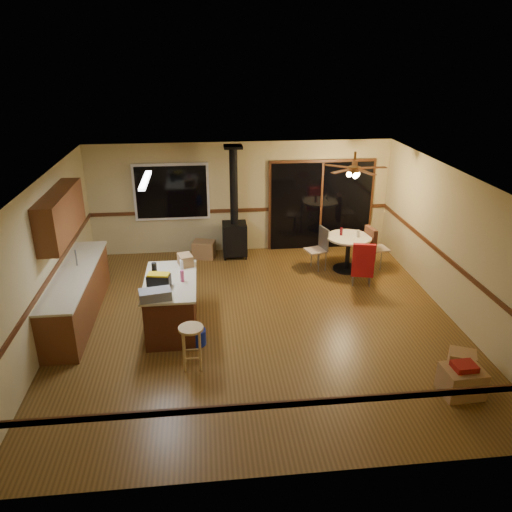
{
  "coord_description": "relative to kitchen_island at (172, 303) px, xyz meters",
  "views": [
    {
      "loc": [
        -0.87,
        -7.75,
        4.53
      ],
      "look_at": [
        0.0,
        0.3,
        1.15
      ],
      "focal_mm": 35.0,
      "sensor_mm": 36.0,
      "label": 1
    }
  ],
  "objects": [
    {
      "name": "floor",
      "position": [
        1.5,
        0.0,
        -0.45
      ],
      "size": [
        7.0,
        7.0,
        0.0
      ],
      "primitive_type": "plane",
      "color": "brown",
      "rests_on": "ground"
    },
    {
      "name": "ceiling",
      "position": [
        1.5,
        0.0,
        2.15
      ],
      "size": [
        7.0,
        7.0,
        0.0
      ],
      "primitive_type": "plane",
      "rotation": [
        3.14,
        0.0,
        0.0
      ],
      "color": "silver",
      "rests_on": "ground"
    },
    {
      "name": "wall_back",
      "position": [
        1.5,
        3.5,
        0.85
      ],
      "size": [
        7.0,
        0.0,
        7.0
      ],
      "primitive_type": "plane",
      "rotation": [
        1.57,
        0.0,
        0.0
      ],
      "color": "tan",
      "rests_on": "ground"
    },
    {
      "name": "wall_front",
      "position": [
        1.5,
        -3.5,
        0.85
      ],
      "size": [
        7.0,
        0.0,
        7.0
      ],
      "primitive_type": "plane",
      "rotation": [
        -1.57,
        0.0,
        0.0
      ],
      "color": "tan",
      "rests_on": "ground"
    },
    {
      "name": "wall_left",
      "position": [
        -2.0,
        0.0,
        0.85
      ],
      "size": [
        0.0,
        7.0,
        7.0
      ],
      "primitive_type": "plane",
      "rotation": [
        1.57,
        0.0,
        1.57
      ],
      "color": "tan",
      "rests_on": "ground"
    },
    {
      "name": "wall_right",
      "position": [
        5.0,
        0.0,
        0.85
      ],
      "size": [
        0.0,
        7.0,
        7.0
      ],
      "primitive_type": "plane",
      "rotation": [
        1.57,
        0.0,
        -1.57
      ],
      "color": "tan",
      "rests_on": "ground"
    },
    {
      "name": "chair_rail",
      "position": [
        1.5,
        0.0,
        0.55
      ],
      "size": [
        7.0,
        7.0,
        0.08
      ],
      "primitive_type": null,
      "color": "#482512",
      "rests_on": "ground"
    },
    {
      "name": "window",
      "position": [
        -0.1,
        3.45,
        1.05
      ],
      "size": [
        1.72,
        0.1,
        1.32
      ],
      "primitive_type": "cube",
      "color": "black",
      "rests_on": "ground"
    },
    {
      "name": "sliding_door",
      "position": [
        3.4,
        3.45,
        0.6
      ],
      "size": [
        2.52,
        0.1,
        2.1
      ],
      "primitive_type": "cube",
      "color": "black",
      "rests_on": "ground"
    },
    {
      "name": "lower_cabinets",
      "position": [
        -1.7,
        0.5,
        -0.02
      ],
      "size": [
        0.6,
        3.0,
        0.86
      ],
      "primitive_type": "cube",
      "color": "brown",
      "rests_on": "ground"
    },
    {
      "name": "countertop",
      "position": [
        -1.7,
        0.5,
        0.43
      ],
      "size": [
        0.64,
        3.04,
        0.04
      ],
      "primitive_type": "cube",
      "color": "beige",
      "rests_on": "lower_cabinets"
    },
    {
      "name": "upper_cabinets",
      "position": [
        -1.83,
        0.7,
        1.45
      ],
      "size": [
        0.35,
        2.0,
        0.8
      ],
      "primitive_type": "cube",
      "color": "brown",
      "rests_on": "ground"
    },
    {
      "name": "kitchen_island",
      "position": [
        0.0,
        0.0,
        0.0
      ],
      "size": [
        0.88,
        1.68,
        0.9
      ],
      "color": "#492112",
      "rests_on": "ground"
    },
    {
      "name": "wood_stove",
      "position": [
        1.3,
        3.05,
        0.28
      ],
      "size": [
        0.55,
        0.5,
        2.52
      ],
      "color": "black",
      "rests_on": "ground"
    },
    {
      "name": "ceiling_fan",
      "position": [
        3.71,
        2.05,
        1.76
      ],
      "size": [
        0.24,
        0.24,
        0.55
      ],
      "color": "brown",
      "rests_on": "ceiling"
    },
    {
      "name": "fluorescent_strip",
      "position": [
        -0.3,
        0.3,
        2.11
      ],
      "size": [
        0.1,
        1.2,
        0.04
      ],
      "primitive_type": "cube",
      "color": "white",
      "rests_on": "ceiling"
    },
    {
      "name": "toolbox_grey",
      "position": [
        -0.19,
        -0.67,
        0.52
      ],
      "size": [
        0.53,
        0.36,
        0.15
      ],
      "primitive_type": "cube",
      "rotation": [
        0.0,
        0.0,
        0.19
      ],
      "color": "slate",
      "rests_on": "kitchen_island"
    },
    {
      "name": "toolbox_black",
      "position": [
        -0.16,
        -0.23,
        0.55
      ],
      "size": [
        0.4,
        0.26,
        0.21
      ],
      "primitive_type": "cube",
      "rotation": [
        0.0,
        0.0,
        -0.18
      ],
      "color": "black",
      "rests_on": "kitchen_island"
    },
    {
      "name": "toolbox_yellow_lid",
      "position": [
        -0.16,
        -0.23,
        0.67
      ],
      "size": [
        0.38,
        0.24,
        0.03
      ],
      "primitive_type": "cube",
      "rotation": [
        0.0,
        0.0,
        -0.18
      ],
      "color": "gold",
      "rests_on": "toolbox_black"
    },
    {
      "name": "box_on_island",
      "position": [
        0.25,
        0.6,
        0.55
      ],
      "size": [
        0.3,
        0.36,
        0.21
      ],
      "primitive_type": "cube",
      "rotation": [
        0.0,
        0.0,
        0.29
      ],
      "color": "olive",
      "rests_on": "kitchen_island"
    },
    {
      "name": "bottle_dark",
      "position": [
        -0.25,
        0.04,
        0.6
      ],
      "size": [
        0.1,
        0.1,
        0.31
      ],
      "primitive_type": "cylinder",
      "rotation": [
        0.0,
        0.0,
        0.19
      ],
      "color": "black",
      "rests_on": "kitchen_island"
    },
    {
      "name": "bottle_pink",
      "position": [
        0.21,
        -0.08,
        0.55
      ],
      "size": [
        0.07,
        0.07,
        0.2
      ],
      "primitive_type": "cylinder",
      "rotation": [
        0.0,
        0.0,
        -0.1
      ],
      "color": "#D84C8C",
      "rests_on": "kitchen_island"
    },
    {
      "name": "bottle_white",
      "position": [
        0.19,
        0.43,
        0.54
      ],
      "size": [
        0.07,
        0.07,
        0.18
      ],
      "primitive_type": "cylinder",
      "rotation": [
        0.0,
        0.0,
        0.14
      ],
      "color": "white",
      "rests_on": "kitchen_island"
    },
    {
      "name": "bar_stool",
      "position": [
        0.35,
        -1.24,
        -0.11
      ],
      "size": [
        0.44,
        0.44,
        0.69
      ],
      "primitive_type": "cylinder",
      "rotation": [
        0.0,
        0.0,
        0.19
      ],
      "color": "tan",
      "rests_on": "floor"
    },
    {
      "name": "blue_bucket",
      "position": [
        0.41,
        -0.62,
        -0.32
      ],
      "size": [
        0.38,
        0.38,
        0.26
      ],
      "primitive_type": "cylinder",
      "rotation": [
        0.0,
        0.0,
        0.24
      ],
      "color": "#0B1F9F",
      "rests_on": "floor"
    },
    {
      "name": "dining_table",
      "position": [
        3.71,
        2.05,
        0.08
      ],
      "size": [
        0.97,
        0.97,
        0.78
      ],
      "color": "black",
      "rests_on": "ground"
    },
    {
      "name": "glass_red",
      "position": [
        3.56,
        2.15,
        0.41
      ],
      "size": [
        0.08,
        0.08,
        0.17
      ],
      "primitive_type": "cylinder",
      "rotation": [
        0.0,
        0.0,
        -0.37
      ],
      "color": "#590C14",
      "rests_on": "dining_table"
    },
    {
      "name": "glass_cream",
      "position": [
        3.89,
        2.0,
        0.41
      ],
      "size": [
        0.08,
        0.08,
        0.16
      ],
      "primitive_type": "cylinder",
      "rotation": [
        0.0,
        0.0,
        0.32
      ],
      "color": "beige",
      "rests_on": "dining_table"
    },
    {
      "name": "chair_left",
      "position": [
        3.11,
        2.18,
        0.14
      ],
      "size": [
        0.5,
        0.5,
        0.51
      ],
      "color": "tan",
      "rests_on": "ground"
    },
    {
      "name": "chair_near",
      "position": [
        3.77,
        1.17,
        0.14
      ],
      "size": [
        0.52,
        0.55,
        0.7
      ],
      "color": "tan",
      "rests_on": "ground"
    },
    {
      "name": "chair_right",
      "position": [
        4.23,
        2.08,
        0.14
      ],
      "size": [
        0.51,
        0.48,
        0.7
      ],
      "color": "tan",
      "rests_on": "ground"
    },
    {
      "name": "box_under_window",
      "position": [
        0.58,
        3.1,
        -0.26
      ],
      "size": [
        0.57,
        0.5,
        0.39
      ],
      "primitive_type": "cube",
      "rotation": [
        0.0,
        0.0,
        -0.23
      ],
      "color": "olive",
      "rests_on": "floor"
    },
    {
      "name": "box_corner_a",
      "position": [
        4.13,
        -2.31,
        -0.25
      ],
      "size": [
        0.56,
        0.48,
        0.41
      ],
      "primitive_type": "cube",
      "rotation": [
        0.0,
        0.0,
        0.04
      ],
      "color": "olive",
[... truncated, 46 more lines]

